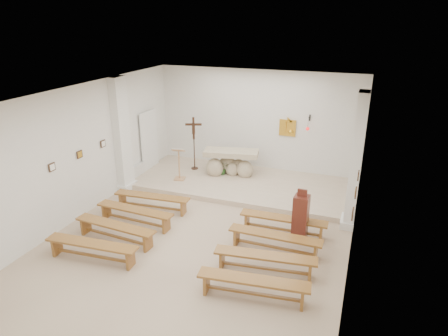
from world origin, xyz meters
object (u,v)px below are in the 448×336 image
at_px(donation_pedestal, 300,217).
at_px(bench_left_third, 115,228).
at_px(altar, 230,164).
at_px(bench_right_second, 275,239).
at_px(bench_left_front, 152,199).
at_px(lectern, 179,164).
at_px(bench_right_third, 265,259).
at_px(bench_left_fourth, 92,247).
at_px(crucifix_stand, 194,140).
at_px(bench_right_fourth, 253,284).
at_px(bench_right_front, 283,221).
at_px(bench_left_second, 135,213).

xyz_separation_m(donation_pedestal, bench_left_third, (-4.14, -1.68, -0.24)).
distance_m(altar, bench_right_second, 4.58).
bearing_deg(altar, bench_left_front, -124.02).
relative_size(lectern, bench_right_second, 0.50).
relative_size(bench_left_front, bench_right_third, 1.00).
distance_m(lectern, bench_right_third, 5.37).
bearing_deg(bench_left_front, bench_left_fourth, -94.35).
bearing_deg(crucifix_stand, bench_left_fourth, -109.55).
relative_size(crucifix_stand, bench_right_second, 0.84).
xyz_separation_m(lectern, bench_right_fourth, (3.85, -4.61, -0.35)).
xyz_separation_m(bench_left_front, bench_right_front, (3.71, -0.00, 0.00)).
bearing_deg(bench_left_third, crucifix_stand, 95.18).
height_order(bench_right_second, bench_left_third, same).
distance_m(lectern, bench_right_fourth, 6.01).
relative_size(donation_pedestal, bench_right_fourth, 0.60).
bearing_deg(lectern, bench_left_second, -99.92).
xyz_separation_m(lectern, bench_left_third, (0.13, -3.73, -0.35)).
bearing_deg(bench_left_third, bench_left_front, 94.38).
xyz_separation_m(bench_right_second, bench_right_fourth, (0.00, -1.75, 0.00)).
distance_m(bench_left_front, bench_right_second, 3.82).
bearing_deg(bench_right_second, bench_left_fourth, -154.19).
distance_m(crucifix_stand, bench_left_second, 3.99).
distance_m(crucifix_stand, donation_pedestal, 5.26).
height_order(donation_pedestal, bench_left_third, donation_pedestal).
bearing_deg(bench_right_second, bench_right_front, 90.57).
distance_m(crucifix_stand, bench_left_third, 4.85).
bearing_deg(bench_left_second, bench_right_third, -10.25).
xyz_separation_m(bench_left_second, bench_left_fourth, (0.00, -1.75, 0.00)).
bearing_deg(bench_left_front, bench_left_second, -94.35).
distance_m(bench_left_second, bench_right_fourth, 4.11).
relative_size(donation_pedestal, bench_right_third, 0.60).
relative_size(donation_pedestal, bench_right_front, 0.60).
bearing_deg(bench_right_third, bench_left_third, 172.77).
relative_size(altar, bench_right_front, 0.87).
relative_size(bench_right_second, bench_right_third, 0.99).
distance_m(donation_pedestal, bench_left_third, 4.47).
xyz_separation_m(bench_left_second, bench_left_third, (0.00, -0.88, 0.00)).
distance_m(bench_right_second, bench_left_fourth, 4.11).
height_order(crucifix_stand, bench_right_third, crucifix_stand).
distance_m(donation_pedestal, bench_right_front, 0.49).
xyz_separation_m(bench_left_second, bench_right_third, (3.71, -0.88, 0.00)).
xyz_separation_m(bench_left_third, bench_right_fourth, (3.71, -0.88, 0.00)).
relative_size(altar, crucifix_stand, 1.03).
relative_size(donation_pedestal, bench_left_fourth, 0.60).
distance_m(donation_pedestal, bench_right_second, 0.94).
bearing_deg(crucifix_stand, bench_left_third, -109.42).
xyz_separation_m(altar, bench_right_front, (2.45, -2.99, -0.16)).
xyz_separation_m(bench_left_third, bench_right_third, (3.71, 0.00, 0.00)).
height_order(bench_left_front, bench_left_third, same).
relative_size(crucifix_stand, bench_left_fourth, 0.84).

